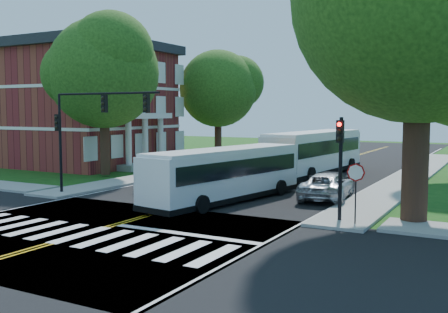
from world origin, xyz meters
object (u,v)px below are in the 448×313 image
Objects in this scene: signal_ne at (340,155)px; dark_sedan at (333,182)px; signal_nw at (90,119)px; bus_lead at (226,174)px; bus_follow at (315,152)px; suv at (327,186)px; hatchback at (162,175)px.

dark_sedan is at bearing 108.89° from signal_ne.
bus_lead is (7.19, 2.46, -2.88)m from signal_nw.
bus_follow is at bearing -81.65° from bus_lead.
bus_follow is 2.46× the size of suv.
hatchback is (-6.04, 2.72, -0.73)m from bus_lead.
signal_ne is 14.07m from hatchback.
bus_lead is at bearing 18.86° from signal_nw.
signal_nw is 1.38× the size of suv.
signal_ne is at bearing 116.87° from bus_follow.
bus_lead is 5.61m from suv.
signal_ne is 1.01× the size of dark_sedan.
signal_nw is 0.64× the size of bus_lead.
hatchback is at bearing -4.63° from suv.
signal_ne reaches higher than bus_follow.
signal_nw reaches higher than dark_sedan.
signal_ne is (14.06, 0.01, -1.41)m from signal_nw.
dark_sedan is at bearing -87.81° from suv.
hatchback is at bearing -14.46° from bus_lead.
signal_nw is 0.56× the size of bus_follow.
signal_nw is 1.62× the size of signal_ne.
signal_ne reaches higher than hatchback.
bus_follow is at bearing 64.64° from signal_nw.
bus_follow is at bearing -65.13° from dark_sedan.
hatchback reaches higher than suv.
bus_lead is 13.43m from bus_follow.
bus_lead reaches higher than dark_sedan.
hatchback is (1.15, 5.18, -3.61)m from signal_nw.
suv is at bearing 112.43° from signal_ne.
bus_follow is 12.49m from hatchback.
signal_ne is 0.85× the size of suv.
signal_nw is 1.56× the size of hatchback.
signal_nw is 6.42m from hatchback.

